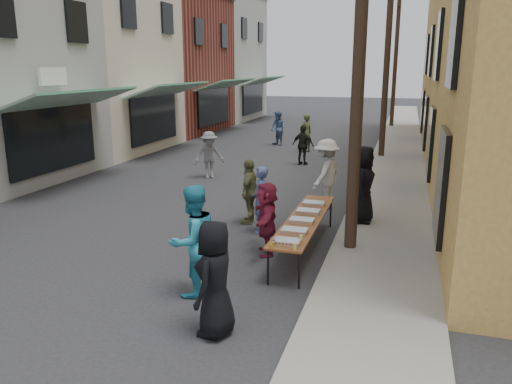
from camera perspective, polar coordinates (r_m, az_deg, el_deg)
The scene contains 27 objects.
ground at distance 9.89m, azimuth -17.52°, elevation -9.77°, with size 120.00×120.00×0.00m, color #28282B.
sidewalk at distance 22.72m, azimuth 15.86°, elevation 3.84°, with size 2.20×60.00×0.10m, color gray.
storefront_row at distance 27.09m, azimuth -18.12°, elevation 13.93°, with size 8.00×37.00×9.00m.
utility_pole_near at distance 10.45m, azimuth 11.84°, elevation 17.15°, with size 0.26×0.26×9.00m, color #2D2116.
utility_pole_mid at distance 22.42m, azimuth 14.79°, elevation 15.22°, with size 0.26×0.26×9.00m, color #2D2116.
utility_pole_far at distance 34.41m, azimuth 15.68°, elevation 14.62°, with size 0.26×0.26×9.00m, color #2D2116.
serving_table at distance 10.73m, azimuth 5.57°, elevation -3.21°, with size 0.70×4.00×0.75m.
catering_tray_sausage at distance 9.17m, azimuth 3.53°, elevation -5.70°, with size 0.50×0.33×0.08m, color maroon.
catering_tray_foil_b at distance 9.77m, azimuth 4.42°, elevation -4.45°, with size 0.50×0.33×0.08m, color #B2B2B7.
catering_tray_buns at distance 10.42m, azimuth 5.26°, elevation -3.27°, with size 0.50×0.33×0.08m, color tan.
catering_tray_foil_d at distance 11.08m, azimuth 5.99°, elevation -2.23°, with size 0.50×0.33×0.08m, color #B2B2B7.
catering_tray_buns_end at distance 11.74m, azimuth 6.65°, elevation -1.31°, with size 0.50×0.33×0.08m, color tan.
condiment_jar_a at distance 8.95m, azimuth 1.71°, elevation -6.19°, with size 0.07×0.07×0.08m, color #A57F26.
condiment_jar_b at distance 9.04m, azimuth 1.88°, elevation -5.98°, with size 0.07×0.07×0.08m, color #A57F26.
condiment_jar_c at distance 9.13m, azimuth 2.04°, elevation -5.77°, with size 0.07×0.07×0.08m, color #A57F26.
cup_stack at distance 8.90m, azimuth 4.42°, elevation -6.22°, with size 0.08×0.08×0.12m, color tan.
guest_front_a at distance 7.43m, azimuth -4.70°, elevation -9.84°, with size 0.86×0.56×1.77m, color black.
guest_front_b at distance 11.96m, azimuth 0.49°, elevation -0.86°, with size 0.59×0.39×1.61m, color #425381.
guest_front_c at distance 8.68m, azimuth -7.20°, elevation -5.58°, with size 0.96×0.75×1.97m, color teal.
guest_front_d at distance 14.05m, azimuth 8.01°, elevation 2.02°, with size 1.27×0.73×1.97m, color beige.
guest_front_e at distance 12.61m, azimuth -0.76°, elevation 0.07°, with size 0.98×0.41×1.67m, color #63663B.
guest_queue_back at distance 10.55m, azimuth 1.22°, elevation -3.03°, with size 1.46×0.46×1.57m, color maroon.
server at distance 12.66m, azimuth 12.09°, elevation 0.86°, with size 0.94×0.61×1.92m, color black.
passerby_left at distance 17.93m, azimuth -5.35°, elevation 4.24°, with size 1.09×0.62×1.68m, color slate.
passerby_mid at distance 20.40m, azimuth 5.40°, elevation 5.35°, with size 0.94×0.39×1.61m, color black.
passerby_right at distance 23.52m, azimuth 5.71°, elevation 6.72°, with size 0.65×0.43×1.79m, color #485230.
passerby_far at distance 25.47m, azimuth 2.53°, elevation 7.27°, with size 0.84×0.65×1.73m, color #4C6893.
Camera 1 is at (5.30, -7.39, 3.90)m, focal length 35.00 mm.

